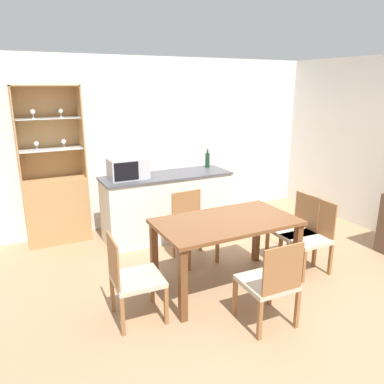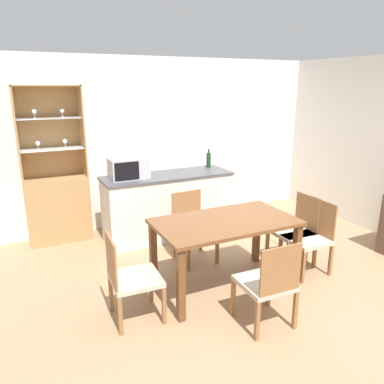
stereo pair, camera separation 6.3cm
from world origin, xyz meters
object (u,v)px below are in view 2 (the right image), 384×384
Objects in this scene: dining_chair_head_near at (268,283)px; dining_chair_head_far at (193,227)px; dining_table at (225,230)px; dining_chair_side_left_near at (131,278)px; dining_chair_side_right_far at (295,230)px; dining_chair_side_right_near at (310,237)px; display_cabinet at (57,198)px; microwave at (129,168)px; wine_bottle at (209,160)px.

dining_chair_head_far is at bearing 91.97° from dining_chair_head_near.
dining_table is 1.73× the size of dining_chair_side_left_near.
dining_table is 1.11m from dining_chair_side_left_near.
dining_chair_head_near is at bearing 131.28° from dining_chair_side_right_far.
dining_table is 1.11m from dining_chair_side_right_near.
dining_chair_side_right_near is 1.00× the size of dining_chair_head_near.
display_cabinet is 1.99m from dining_chair_head_far.
dining_chair_head_near is 2.53m from microwave.
dining_table is 1.73× the size of dining_chair_side_right_near.
wine_bottle is (1.85, 1.90, 0.61)m from dining_chair_side_left_near.
dining_chair_head_far is at bearing -58.19° from microwave.
wine_bottle is (-0.32, 1.65, 0.61)m from dining_chair_side_right_far.
dining_chair_side_right_near is 1.40m from dining_chair_head_far.
dining_table is at bearing 91.81° from dining_chair_head_near.
dining_chair_head_far is (1.43, -1.38, -0.19)m from display_cabinet.
dining_chair_side_left_near reaches higher than dining_table.
microwave reaches higher than dining_table.
dining_chair_side_right_near is 2.16m from dining_chair_side_left_near.
dining_chair_head_far is (-1.08, 0.89, 0.00)m from dining_chair_side_right_near.
dining_table is at bearing 99.48° from dining_chair_side_left_near.
display_cabinet is 2.51× the size of dining_chair_side_right_far.
dining_chair_side_right_far is at bearing -79.08° from wine_bottle.
dining_chair_head_near is (-1.08, -0.89, 0.00)m from dining_chair_side_right_far.
dining_chair_head_far is 1.26m from dining_chair_side_right_far.
dining_table is at bearing -71.66° from microwave.
dining_chair_side_right_far is at bearing 41.25° from dining_chair_head_near.
dining_table is 0.80m from dining_chair_head_near.
display_cabinet reaches higher than dining_chair_side_left_near.
display_cabinet is 2.58m from dining_table.
dining_chair_side_right_near is 1.00× the size of dining_chair_side_left_near.
dining_chair_side_left_near is at bearing -173.47° from dining_table.
wine_bottle is (-0.32, 1.90, 0.61)m from dining_chair_side_right_near.
dining_chair_side_right_far is (2.16, 0.25, 0.00)m from dining_chair_side_left_near.
wine_bottle is at bearing 10.30° from dining_chair_side_right_near.
display_cabinet is at bearing -47.24° from dining_chair_head_far.
dining_chair_side_right_far is (2.51, -2.02, -0.19)m from display_cabinet.
dining_table is at bearing 98.54° from dining_chair_side_right_far.
wine_bottle reaches higher than dining_chair_side_left_near.
dining_chair_side_right_near is (1.08, -0.13, -0.24)m from dining_table.
display_cabinet reaches higher than dining_table.
wine_bottle reaches higher than dining_chair_side_right_near.
display_cabinet is 2.51× the size of dining_chair_head_near.
dining_chair_side_left_near is 1.67× the size of microwave.
microwave is (0.54, 1.75, 0.63)m from dining_chair_side_left_near.
wine_bottle is (0.77, 2.54, 0.61)m from dining_chair_head_near.
dining_table is 1.97m from wine_bottle.
dining_chair_head_far is 1.00× the size of dining_chair_head_near.
dining_chair_head_far is 1.53m from dining_chair_head_near.
display_cabinet is 7.62× the size of wine_bottle.
dining_chair_head_far and dining_chair_side_right_far have the same top height.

